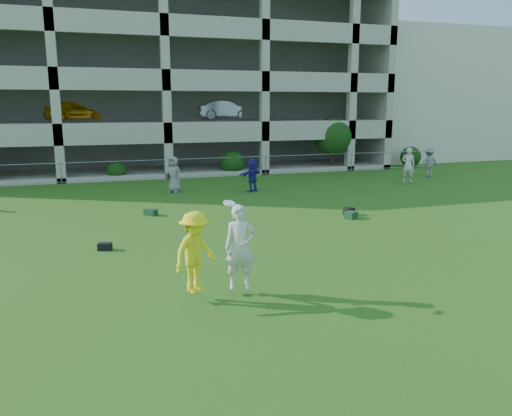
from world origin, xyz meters
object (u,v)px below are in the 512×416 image
object	(u,v)px
bystander_f	(429,162)
parking_garage	(150,81)
bystander_c	(174,174)
bystander_e	(408,165)
stucco_building	(415,97)
bystander_d	(252,175)
crate_d	(349,211)
frisbee_contest	(209,251)

from	to	relation	value
bystander_f	parking_garage	size ratio (longest dim) A/B	0.06
bystander_c	bystander_f	size ratio (longest dim) A/B	1.03
bystander_e	stucco_building	bearing A→B (deg)	-90.62
bystander_f	bystander_d	bearing A→B (deg)	11.48
stucco_building	bystander_c	bearing A→B (deg)	-149.82
bystander_f	crate_d	bearing A→B (deg)	42.95
bystander_d	frisbee_contest	distance (m)	14.30
bystander_e	parking_garage	size ratio (longest dim) A/B	0.07
bystander_c	stucco_building	bearing A→B (deg)	72.04
stucco_building	bystander_d	distance (m)	24.83
bystander_c	crate_d	xyz separation A→B (m)	(5.84, -7.39, -0.75)
bystander_e	frisbee_contest	bearing A→B (deg)	78.01
stucco_building	crate_d	size ratio (longest dim) A/B	45.71
stucco_building	frisbee_contest	world-z (taller)	stucco_building
bystander_f	crate_d	size ratio (longest dim) A/B	4.99
parking_garage	bystander_f	bearing A→B (deg)	-39.67
bystander_d	bystander_c	bearing A→B (deg)	-47.09
bystander_c	bystander_d	distance (m)	3.93
bystander_c	bystander_e	distance (m)	13.04
stucco_building	bystander_f	bearing A→B (deg)	-121.26
bystander_e	frisbee_contest	size ratio (longest dim) A/B	0.93
stucco_building	parking_garage	bearing A→B (deg)	-179.25
bystander_e	bystander_c	bearing A→B (deg)	31.08
bystander_e	bystander_d	bearing A→B (deg)	35.49
stucco_building	bystander_c	distance (m)	27.43
bystander_c	frisbee_contest	bearing A→B (deg)	-53.65
bystander_f	stucco_building	bearing A→B (deg)	-118.06
bystander_d	bystander_f	bearing A→B (deg)	155.55
stucco_building	frisbee_contest	bearing A→B (deg)	-131.63
bystander_d	frisbee_contest	size ratio (longest dim) A/B	0.78
bystander_c	crate_d	distance (m)	9.45
bystander_f	parking_garage	xyz separation A→B (m)	(-15.18, 12.59, 5.14)
frisbee_contest	stucco_building	bearing A→B (deg)	48.37
stucco_building	bystander_f	size ratio (longest dim) A/B	9.16
bystander_e	crate_d	distance (m)	9.70
bystander_c	frisbee_contest	distance (m)	14.37
bystander_e	bystander_f	xyz separation A→B (m)	(2.62, 1.65, -0.12)
parking_garage	bystander_e	bearing A→B (deg)	-48.58
crate_d	frisbee_contest	size ratio (longest dim) A/B	0.16
bystander_c	bystander_e	bearing A→B (deg)	37.88
bystander_c	parking_garage	bearing A→B (deg)	129.94
bystander_d	bystander_e	world-z (taller)	bystander_e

